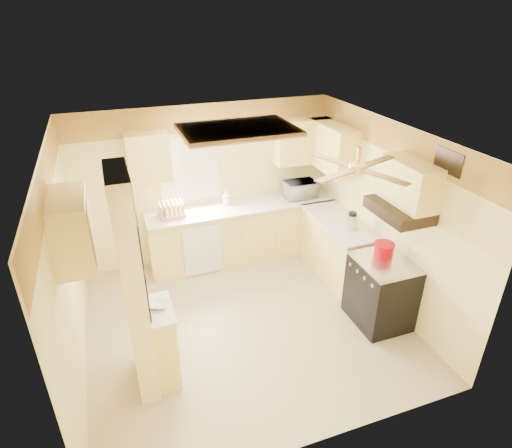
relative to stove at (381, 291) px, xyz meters
name	(u,v)px	position (x,y,z in m)	size (l,w,h in m)	color
floor	(246,322)	(-1.67, 0.55, -0.46)	(4.00, 4.00, 0.00)	#C7B189
ceiling	(243,138)	(-1.67, 0.55, 2.04)	(4.00, 4.00, 0.00)	white
wall_back	(206,184)	(-1.67, 2.45, 0.79)	(4.00, 4.00, 0.00)	#FFEA9B
wall_front	(317,346)	(-1.67, -1.35, 0.79)	(4.00, 4.00, 0.00)	#FFEA9B
wall_left	(66,272)	(-3.67, 0.55, 0.79)	(3.80, 3.80, 0.00)	#FFEA9B
wall_right	(386,215)	(0.33, 0.55, 0.79)	(3.80, 3.80, 0.00)	#FFEA9B
wallpaper_border	(203,118)	(-1.67, 2.43, 1.84)	(4.00, 0.02, 0.40)	#EDB846
partition_column	(134,289)	(-3.02, 0.00, 0.79)	(0.20, 0.70, 2.50)	#FFEA9B
partition_ledge	(164,344)	(-2.80, 0.00, -0.01)	(0.25, 0.55, 0.90)	#FAD977
ledge_top	(159,310)	(-2.80, 0.00, 0.46)	(0.28, 0.58, 0.04)	silver
lower_cabinets_back	(243,233)	(-1.17, 2.15, -0.01)	(3.00, 0.60, 0.90)	#FAD977
lower_cabinets_right	(338,249)	(0.03, 1.15, -0.01)	(0.60, 1.40, 0.90)	#FAD977
countertop_back	(243,207)	(-1.17, 2.14, 0.46)	(3.04, 0.64, 0.04)	silver
countertop_right	(340,222)	(0.02, 1.15, 0.46)	(0.64, 1.44, 0.04)	silver
dishwasher_panel	(203,251)	(-1.92, 1.84, -0.03)	(0.58, 0.02, 0.80)	white
window	(189,168)	(-1.92, 2.44, 1.09)	(0.92, 0.02, 1.02)	white
upper_cab_back_left	(148,157)	(-2.52, 2.27, 1.39)	(0.60, 0.35, 0.70)	#FAD977
upper_cab_back_right	(302,141)	(-0.12, 2.27, 1.39)	(0.90, 0.35, 0.70)	#FAD977
upper_cab_right	(332,147)	(0.16, 1.80, 1.39)	(0.35, 1.00, 0.70)	#FAD977
upper_cab_left_wall	(71,230)	(-3.49, 0.30, 1.39)	(0.35, 0.75, 0.70)	#FAD977
upper_cab_over_stove	(410,183)	(0.16, 0.00, 1.49)	(0.35, 0.76, 0.52)	#FAD977
stove	(381,291)	(0.00, 0.00, 0.00)	(0.68, 0.77, 0.92)	black
range_hood	(399,210)	(0.07, 0.00, 1.16)	(0.50, 0.76, 0.14)	black
poster_menu	(137,234)	(-2.91, 0.00, 1.39)	(0.02, 0.42, 0.57)	black
poster_nashville	(146,290)	(-2.91, 0.00, 0.74)	(0.02, 0.42, 0.57)	black
ceiling_light_panel	(238,130)	(-1.57, 1.05, 2.00)	(1.35, 0.95, 0.06)	brown
ceiling_fan	(357,168)	(-0.67, -0.15, 1.83)	(1.15, 1.15, 0.26)	gold
vent_grate	(449,162)	(0.31, -0.35, 1.84)	(0.02, 0.40, 0.25)	black
microwave	(300,189)	(-0.18, 2.13, 0.62)	(0.50, 0.34, 0.28)	white
bowl	(159,305)	(-2.79, 0.03, 0.50)	(0.19, 0.19, 0.05)	white
dutch_oven	(384,249)	(0.06, 0.14, 0.54)	(0.26, 0.26, 0.17)	#A90007
kettle	(352,221)	(0.03, 0.88, 0.60)	(0.17, 0.17, 0.26)	silver
dish_rack	(171,211)	(-2.29, 2.15, 0.56)	(0.40, 0.31, 0.22)	#D8B17D
utensil_crock	(227,200)	(-1.39, 2.28, 0.56)	(0.12, 0.12, 0.24)	white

